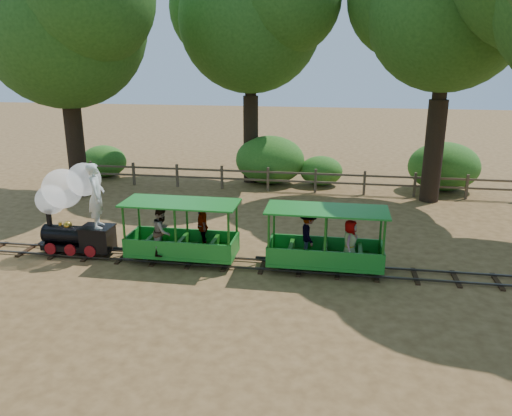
% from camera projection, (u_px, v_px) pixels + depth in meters
% --- Properties ---
extents(ground, '(90.00, 90.00, 0.00)m').
position_uv_depth(ground, '(263.00, 267.00, 13.53)').
color(ground, '#A17745').
rests_on(ground, ground).
extents(track, '(22.00, 1.00, 0.10)m').
position_uv_depth(track, '(263.00, 265.00, 13.51)').
color(track, '#3F3D3A').
rests_on(track, ground).
extents(locomotive, '(2.36, 1.11, 2.77)m').
position_uv_depth(locomotive, '(72.00, 202.00, 13.98)').
color(locomotive, black).
rests_on(locomotive, ground).
extents(carriage_front, '(3.13, 1.36, 1.63)m').
position_uv_depth(carriage_front, '(181.00, 235.00, 13.62)').
color(carriage_front, '#1B7F25').
rests_on(carriage_front, track).
extents(carriage_rear, '(3.13, 1.33, 1.63)m').
position_uv_depth(carriage_rear, '(324.00, 244.00, 13.07)').
color(carriage_rear, '#1B7F25').
rests_on(carriage_rear, track).
extents(oak_nw, '(7.83, 6.89, 9.77)m').
position_uv_depth(oak_nw, '(62.00, 15.00, 18.58)').
color(oak_nw, '#2D2116').
rests_on(oak_nw, ground).
extents(oak_nc, '(7.51, 6.61, 9.92)m').
position_uv_depth(oak_nc, '(250.00, 13.00, 20.78)').
color(oak_nc, '#2D2116').
rests_on(oak_nc, ground).
extents(oak_ne, '(7.16, 6.30, 9.90)m').
position_uv_depth(oak_ne, '(448.00, 2.00, 17.69)').
color(oak_ne, '#2D2116').
rests_on(oak_ne, ground).
extents(fence, '(18.10, 0.10, 1.00)m').
position_uv_depth(fence, '(292.00, 178.00, 20.91)').
color(fence, brown).
rests_on(fence, ground).
extents(shrub_west, '(2.14, 1.65, 1.48)m').
position_uv_depth(shrub_west, '(104.00, 161.00, 23.50)').
color(shrub_west, '#2D6B1E').
rests_on(shrub_west, ground).
extents(shrub_mid_w, '(3.08, 2.37, 2.13)m').
position_uv_depth(shrub_mid_w, '(270.00, 160.00, 22.16)').
color(shrub_mid_w, '#2D6B1E').
rests_on(shrub_mid_w, ground).
extents(shrub_mid_e, '(1.88, 1.45, 1.30)m').
position_uv_depth(shrub_mid_e, '(321.00, 171.00, 21.93)').
color(shrub_mid_e, '#2D6B1E').
rests_on(shrub_mid_e, ground).
extents(shrub_east, '(2.97, 2.28, 2.05)m').
position_uv_depth(shrub_east, '(444.00, 166.00, 21.01)').
color(shrub_east, '#2D6B1E').
rests_on(shrub_east, ground).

